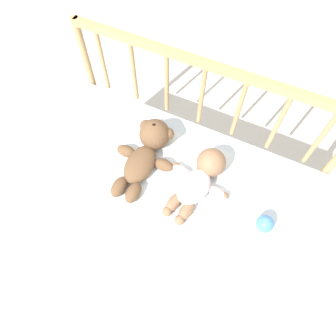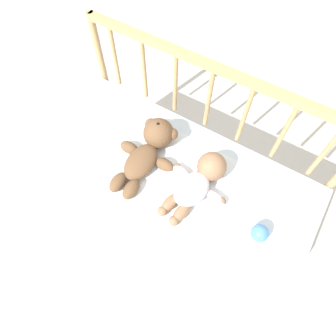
% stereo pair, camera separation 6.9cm
% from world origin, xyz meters
% --- Properties ---
extents(ground_plane, '(12.00, 12.00, 0.00)m').
position_xyz_m(ground_plane, '(0.00, 0.00, 0.00)').
color(ground_plane, silver).
extents(crib_mattress, '(1.34, 0.63, 0.52)m').
position_xyz_m(crib_mattress, '(0.00, 0.00, 0.26)').
color(crib_mattress, silver).
rests_on(crib_mattress, ground_plane).
extents(crib_rail, '(1.34, 0.04, 0.91)m').
position_xyz_m(crib_rail, '(-0.00, 0.34, 0.64)').
color(crib_rail, tan).
rests_on(crib_rail, ground_plane).
extents(blanket, '(0.75, 0.52, 0.01)m').
position_xyz_m(blanket, '(-0.01, -0.04, 0.53)').
color(blanket, white).
rests_on(blanket, crib_mattress).
extents(teddy_bear, '(0.29, 0.42, 0.15)m').
position_xyz_m(teddy_bear, '(-0.13, 0.03, 0.58)').
color(teddy_bear, brown).
rests_on(teddy_bear, crib_mattress).
extents(baby, '(0.30, 0.38, 0.13)m').
position_xyz_m(baby, '(0.15, 0.00, 0.57)').
color(baby, white).
rests_on(baby, crib_mattress).
extents(toy_ball, '(0.07, 0.07, 0.07)m').
position_xyz_m(toy_ball, '(0.47, -0.06, 0.56)').
color(toy_ball, '#4C8CDB').
rests_on(toy_ball, crib_mattress).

